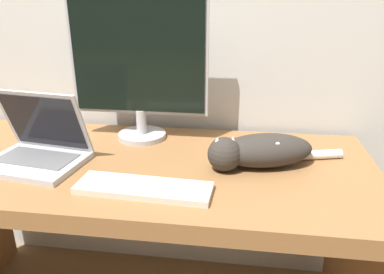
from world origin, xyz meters
TOP-DOWN VIEW (x-y plane):
  - desk at (0.00, 0.36)m, footprint 1.67×0.71m
  - monitor at (-0.03, 0.58)m, footprint 0.53×0.19m
  - laptop at (-0.33, 0.30)m, footprint 0.35×0.29m
  - external_keyboard at (0.09, 0.16)m, footprint 0.41×0.14m
  - cat at (0.43, 0.38)m, footprint 0.47×0.23m

SIDE VIEW (x-z plane):
  - desk at x=0.00m, z-range 0.22..0.95m
  - external_keyboard at x=0.09m, z-range 0.73..0.75m
  - laptop at x=-0.33m, z-range 0.65..0.90m
  - cat at x=0.43m, z-range 0.73..0.84m
  - monitor at x=-0.03m, z-range 0.74..1.31m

